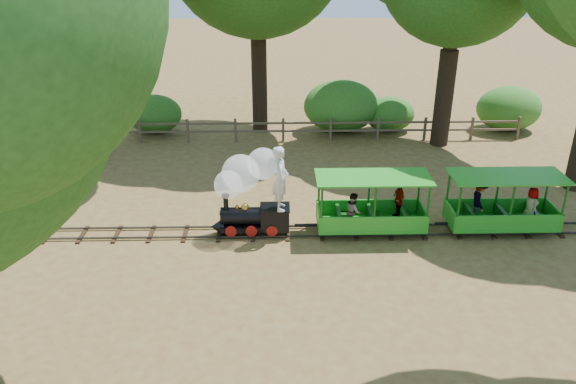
{
  "coord_description": "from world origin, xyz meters",
  "views": [
    {
      "loc": [
        -1.31,
        -14.48,
        8.09
      ],
      "look_at": [
        -0.97,
        0.5,
        1.11
      ],
      "focal_mm": 35.0,
      "sensor_mm": 36.0,
      "label": 1
    }
  ],
  "objects_px": {
    "locomotive": "(251,185)",
    "carriage_front": "(372,210)",
    "carriage_rear": "(500,207)",
    "fence": "(307,128)"
  },
  "relations": [
    {
      "from": "carriage_rear",
      "to": "fence",
      "type": "distance_m",
      "value": 9.53
    },
    {
      "from": "locomotive",
      "to": "fence",
      "type": "distance_m",
      "value": 8.26
    },
    {
      "from": "fence",
      "to": "carriage_front",
      "type": "bearing_deg",
      "value": -79.59
    },
    {
      "from": "locomotive",
      "to": "fence",
      "type": "relative_size",
      "value": 0.16
    },
    {
      "from": "locomotive",
      "to": "carriage_front",
      "type": "distance_m",
      "value": 3.59
    },
    {
      "from": "locomotive",
      "to": "carriage_front",
      "type": "relative_size",
      "value": 0.86
    },
    {
      "from": "locomotive",
      "to": "carriage_front",
      "type": "xyz_separation_m",
      "value": [
        3.49,
        -0.06,
        -0.81
      ]
    },
    {
      "from": "locomotive",
      "to": "carriage_rear",
      "type": "relative_size",
      "value": 0.86
    },
    {
      "from": "carriage_front",
      "to": "fence",
      "type": "bearing_deg",
      "value": 100.41
    },
    {
      "from": "locomotive",
      "to": "carriage_front",
      "type": "height_order",
      "value": "locomotive"
    }
  ]
}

